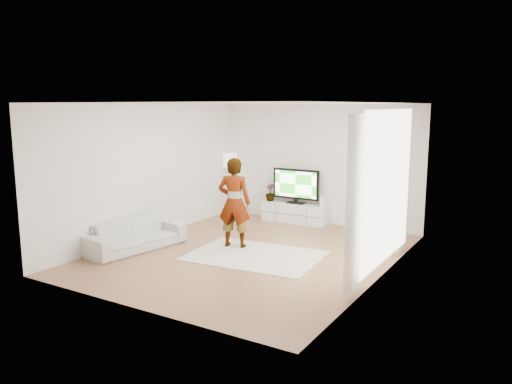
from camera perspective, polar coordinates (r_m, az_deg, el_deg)
The scene contains 17 objects.
floor at distance 9.48m, azimuth -0.69°, elevation -7.07°, with size 6.00×6.00×0.00m, color #AA734C.
ceiling at distance 9.07m, azimuth -0.73°, elevation 10.12°, with size 6.00×6.00×0.00m, color white.
wall_left at distance 10.69m, azimuth -12.18°, elevation 2.33°, with size 0.02×6.00×2.80m, color white.
wall_right at distance 8.15m, azimuth 14.39°, elevation -0.05°, with size 0.02×6.00×2.80m, color white.
wall_back at distance 11.80m, azimuth 7.01°, elevation 3.17°, with size 5.00×0.02×2.80m, color white.
wall_front at distance 6.85m, azimuth -14.10°, elevation -1.88°, with size 5.00×0.02×2.80m, color white.
window at distance 8.43m, azimuth 14.87°, elevation 0.60°, with size 0.01×2.60×2.50m, color white.
curtain_near at distance 7.25m, azimuth 11.31°, elevation -1.53°, with size 0.04×0.70×2.60m, color white.
curtain_far at distance 9.70m, azimuth 16.57°, elevation 1.10°, with size 0.04×0.70×2.60m, color white.
media_console at distance 11.97m, azimuth 4.49°, elevation -2.39°, with size 1.62×0.46×0.46m.
television at distance 11.87m, azimuth 4.59°, elevation 0.82°, with size 1.18×0.23×0.82m.
game_console at distance 11.61m, azimuth 7.63°, elevation -1.07°, with size 0.06×0.18×0.24m.
potted_plant at distance 12.21m, azimuth 1.63°, elevation -0.04°, with size 0.23×0.23×0.41m, color #3F7238.
rug at distance 9.35m, azimuth -0.16°, elevation -7.27°, with size 2.39×1.72×0.01m, color beige.
player at distance 9.73m, azimuth -2.50°, elevation -1.20°, with size 0.64×0.42×1.76m, color #334772.
sofa at distance 9.98m, azimuth -13.66°, elevation -4.76°, with size 1.98×0.77×0.58m, color beige.
floor_lamp at distance 12.52m, azimuth -3.01°, elevation 3.34°, with size 0.35×0.35×1.58m.
Camera 1 is at (4.79, -7.70, 2.75)m, focal length 35.00 mm.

